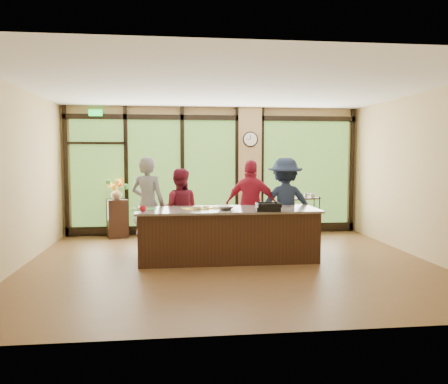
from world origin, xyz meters
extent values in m
plane|color=brown|center=(0.00, 0.00, 0.00)|extent=(7.00, 7.00, 0.00)
plane|color=silver|center=(0.00, 0.00, 3.00)|extent=(7.00, 7.00, 0.00)
plane|color=tan|center=(0.00, 3.00, 1.50)|extent=(7.00, 0.00, 7.00)
plane|color=tan|center=(-3.50, 0.00, 1.50)|extent=(0.00, 6.00, 6.00)
plane|color=tan|center=(3.50, 0.00, 1.50)|extent=(0.00, 6.00, 6.00)
cube|color=tan|center=(0.85, 2.94, 1.50)|extent=(0.55, 0.12, 3.00)
cube|color=black|center=(0.00, 2.95, 2.75)|extent=(6.90, 0.08, 0.12)
cube|color=black|center=(0.00, 2.95, 0.12)|extent=(6.90, 0.08, 0.20)
cube|color=#19D83F|center=(-2.70, 2.90, 2.83)|extent=(0.30, 0.04, 0.14)
cube|color=#316222|center=(-2.70, 2.97, 1.45)|extent=(1.20, 0.02, 2.50)
cube|color=#316222|center=(-1.40, 2.97, 1.45)|extent=(1.20, 0.02, 2.50)
cube|color=#316222|center=(-0.10, 2.97, 1.45)|extent=(1.20, 0.02, 2.50)
cube|color=#316222|center=(2.25, 2.97, 1.45)|extent=(2.10, 0.02, 2.50)
cube|color=black|center=(-3.40, 2.95, 1.50)|extent=(0.08, 0.08, 3.00)
cube|color=black|center=(-2.05, 2.95, 1.50)|extent=(0.08, 0.08, 3.00)
cube|color=black|center=(-0.75, 2.95, 1.50)|extent=(0.08, 0.08, 3.00)
cube|color=black|center=(0.55, 2.95, 1.50)|extent=(0.08, 0.08, 3.00)
cube|color=black|center=(1.15, 2.95, 1.50)|extent=(0.08, 0.08, 3.00)
cube|color=black|center=(3.40, 2.95, 1.50)|extent=(0.08, 0.08, 3.00)
cube|color=black|center=(0.00, 0.30, 0.44)|extent=(3.10, 1.00, 0.88)
cube|color=gray|center=(0.00, 0.30, 0.90)|extent=(3.20, 1.10, 0.04)
cylinder|color=black|center=(0.85, 2.87, 2.25)|extent=(0.36, 0.04, 0.36)
cylinder|color=white|center=(0.85, 2.85, 2.25)|extent=(0.31, 0.01, 0.31)
cube|color=black|center=(0.85, 2.85, 2.30)|extent=(0.01, 0.00, 0.11)
cube|color=black|center=(0.80, 2.85, 2.25)|extent=(0.09, 0.00, 0.01)
imported|color=slate|center=(-1.45, 1.10, 0.92)|extent=(0.79, 0.66, 1.85)
imported|color=maroon|center=(-0.85, 1.14, 0.81)|extent=(0.85, 0.69, 1.61)
imported|color=maroon|center=(0.55, 1.00, 0.89)|extent=(1.13, 0.76, 1.78)
imported|color=#182136|center=(1.22, 0.98, 0.91)|extent=(1.23, 0.77, 1.82)
cube|color=black|center=(0.64, -0.11, 0.96)|extent=(0.44, 0.36, 0.07)
imported|color=silver|center=(-0.06, 0.15, 0.96)|extent=(0.36, 0.36, 0.07)
cube|color=#317F2E|center=(-1.50, 0.38, 0.93)|extent=(0.44, 0.34, 0.01)
cube|color=yellow|center=(-0.58, 0.34, 0.93)|extent=(0.50, 0.44, 0.01)
cube|color=yellow|center=(-0.14, 0.39, 0.93)|extent=(0.43, 0.37, 0.01)
imported|color=white|center=(-0.55, 0.25, 0.95)|extent=(0.19, 0.19, 0.05)
imported|color=white|center=(-0.39, 0.39, 0.94)|extent=(0.14, 0.14, 0.04)
imported|color=white|center=(0.73, 0.43, 0.94)|extent=(0.15, 0.15, 0.03)
imported|color=red|center=(-1.47, 0.07, 0.97)|extent=(0.14, 0.14, 0.09)
cube|color=black|center=(-2.24, 2.74, 0.44)|extent=(0.54, 0.54, 0.87)
imported|color=#9A7E54|center=(-2.24, 2.74, 1.01)|extent=(0.28, 0.28, 0.27)
cube|color=black|center=(1.95, 2.25, 0.19)|extent=(0.84, 0.67, 0.03)
cube|color=black|center=(1.95, 2.25, 0.90)|extent=(0.84, 0.67, 0.03)
cylinder|color=black|center=(1.61, 2.06, 0.47)|extent=(0.03, 0.03, 0.95)
cylinder|color=black|center=(2.29, 2.06, 0.47)|extent=(0.03, 0.03, 0.95)
cylinder|color=black|center=(1.61, 2.44, 0.47)|extent=(0.03, 0.03, 0.95)
cylinder|color=black|center=(2.29, 2.44, 0.47)|extent=(0.03, 0.03, 0.95)
imported|color=silver|center=(1.72, 2.25, 0.96)|extent=(0.14, 0.14, 0.10)
imported|color=silver|center=(1.88, 2.25, 0.96)|extent=(0.14, 0.14, 0.10)
imported|color=silver|center=(2.03, 2.25, 0.96)|extent=(0.14, 0.14, 0.10)
imported|color=silver|center=(2.18, 2.25, 0.96)|extent=(0.14, 0.14, 0.10)
camera|label=1|loc=(-0.94, -7.35, 1.85)|focal=35.00mm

